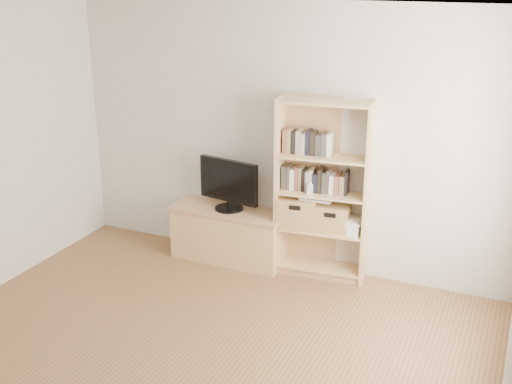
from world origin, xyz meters
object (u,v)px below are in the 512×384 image
Objects in this scene: laptop at (317,198)px; television at (229,185)px; basket_right at (332,217)px; basket_left at (298,211)px; bookshelf at (322,190)px; tv_stand at (230,235)px; baby_monitor at (310,190)px.

television is at bearing -179.78° from laptop.
laptop is (-0.15, -0.02, 0.18)m from basket_right.
basket_right is (0.34, 0.03, -0.02)m from basket_left.
television is (-0.96, -0.06, -0.06)m from bookshelf.
baby_monitor is (0.87, -0.05, 0.64)m from tv_stand.
basket_left is (-0.23, -0.03, -0.24)m from bookshelf.
bookshelf reaches higher than tv_stand.
tv_stand is 1.08m from baby_monitor.
tv_stand is at bearing 177.02° from basket_right.
basket_left is at bearing 147.82° from baby_monitor.
bookshelf reaches higher than basket_left.
basket_right is 0.24m from laptop.
basket_right is (1.07, 0.07, 0.35)m from tv_stand.
bookshelf is 5.58× the size of basket_right.
bookshelf is at bearing 3.89° from tv_stand.
television is at bearing 174.17° from basket_left.
basket_right is (0.19, 0.11, -0.29)m from baby_monitor.
television is 0.92m from laptop.
basket_left is at bearing -178.81° from bookshelf.
television reaches higher than basket_left.
television is 1.84× the size of basket_left.
television reaches higher than baby_monitor.
baby_monitor is 0.15m from laptop.
television is 2.21× the size of laptop.
baby_monitor is at bearing -156.41° from basket_right.
baby_monitor is 0.32m from basket_left.
tv_stand is 3.68× the size of basket_right.
bookshelf is (0.96, 0.06, 0.61)m from tv_stand.
basket_left is (0.73, 0.03, -0.18)m from television.
baby_monitor is at bearing -116.63° from laptop.
bookshelf reaches higher than laptop.
tv_stand is 1.72× the size of television.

